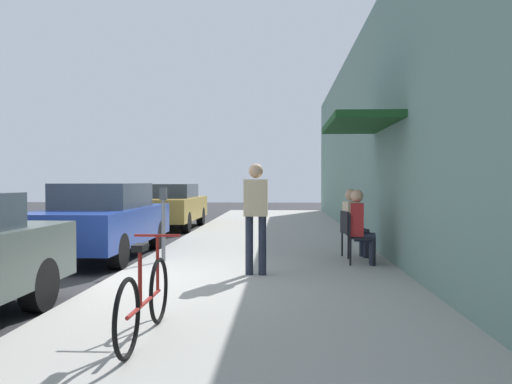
# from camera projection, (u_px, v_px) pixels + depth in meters

# --- Properties ---
(ground_plane) EXTENTS (60.00, 60.00, 0.00)m
(ground_plane) POSITION_uv_depth(u_px,v_px,m) (105.00, 287.00, 7.41)
(ground_plane) COLOR #2D2D30
(sidewalk_slab) EXTENTS (4.50, 32.00, 0.12)m
(sidewalk_slab) POSITION_uv_depth(u_px,v_px,m) (264.00, 263.00, 9.29)
(sidewalk_slab) COLOR #9E9B93
(sidewalk_slab) RESTS_ON ground_plane
(building_facade) EXTENTS (1.40, 32.00, 5.26)m
(building_facade) POSITION_uv_depth(u_px,v_px,m) (398.00, 121.00, 9.12)
(building_facade) COLOR gray
(building_facade) RESTS_ON ground_plane
(parked_car_1) EXTENTS (1.80, 4.40, 1.51)m
(parked_car_1) POSITION_uv_depth(u_px,v_px,m) (102.00, 219.00, 10.38)
(parked_car_1) COLOR navy
(parked_car_1) RESTS_ON ground_plane
(parked_car_2) EXTENTS (1.80, 4.40, 1.47)m
(parked_car_2) POSITION_uv_depth(u_px,v_px,m) (170.00, 205.00, 16.67)
(parked_car_2) COLOR #A58433
(parked_car_2) RESTS_ON ground_plane
(parking_meter) EXTENTS (0.12, 0.10, 1.32)m
(parking_meter) POSITION_uv_depth(u_px,v_px,m) (163.00, 218.00, 9.10)
(parking_meter) COLOR slate
(parking_meter) RESTS_ON sidewalk_slab
(bicycle_0) EXTENTS (0.46, 1.71, 0.90)m
(bicycle_0) POSITION_uv_depth(u_px,v_px,m) (145.00, 299.00, 4.60)
(bicycle_0) COLOR black
(bicycle_0) RESTS_ON sidewalk_slab
(cafe_chair_0) EXTENTS (0.49, 0.49, 0.87)m
(cafe_chair_0) POSITION_uv_depth(u_px,v_px,m) (357.00, 235.00, 8.77)
(cafe_chair_0) COLOR black
(cafe_chair_0) RESTS_ON sidewalk_slab
(seated_patron_0) EXTENTS (0.46, 0.40, 1.29)m
(seated_patron_0) POSITION_uv_depth(u_px,v_px,m) (360.00, 224.00, 8.76)
(seated_patron_0) COLOR #232838
(seated_patron_0) RESTS_ON sidewalk_slab
(cafe_chair_1) EXTENTS (0.52, 0.52, 0.87)m
(cafe_chair_1) POSITION_uv_depth(u_px,v_px,m) (351.00, 231.00, 9.55)
(cafe_chair_1) COLOR black
(cafe_chair_1) RESTS_ON sidewalk_slab
(seated_patron_1) EXTENTS (0.48, 0.42, 1.29)m
(seated_patron_1) POSITION_uv_depth(u_px,v_px,m) (354.00, 220.00, 9.56)
(seated_patron_1) COLOR #232838
(seated_patron_1) RESTS_ON sidewalk_slab
(pedestrian_standing) EXTENTS (0.36, 0.22, 1.70)m
(pedestrian_standing) POSITION_uv_depth(u_px,v_px,m) (256.00, 210.00, 7.75)
(pedestrian_standing) COLOR #232838
(pedestrian_standing) RESTS_ON sidewalk_slab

